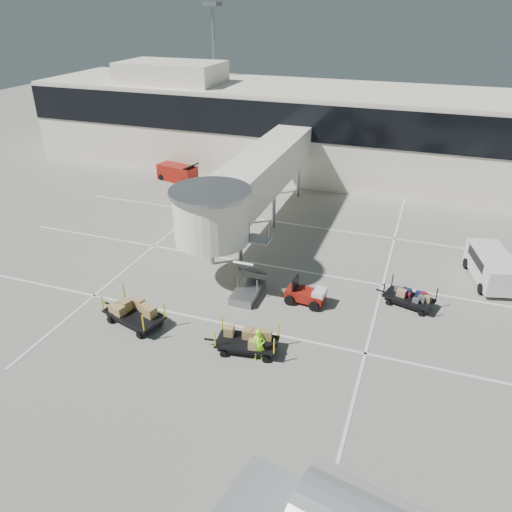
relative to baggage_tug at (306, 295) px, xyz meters
The scene contains 11 objects.
ground 5.90m from the baggage_tug, 110.35° to the right, with size 140.00×140.00×0.00m, color gray.
lane_markings 4.72m from the baggage_tug, 125.35° to the left, with size 40.00×30.00×0.02m.
terminal 24.80m from the baggage_tug, 95.60° to the left, with size 64.00×12.11×15.20m.
jet_bridge 9.79m from the baggage_tug, 131.69° to the left, with size 5.70×20.40×6.03m.
baggage_tug is the anchor object (origin of this frame).
suitcase_cart 5.80m from the baggage_tug, 16.85° to the left, with size 3.43×2.07×1.32m.
box_cart_near 5.61m from the baggage_tug, 108.17° to the right, with size 3.83×1.94×1.47m.
box_cart_far 9.70m from the baggage_tug, 148.40° to the right, with size 4.16×2.52×1.60m.
ground_worker 5.85m from the baggage_tug, 98.81° to the right, with size 0.65×0.43×1.78m, color #96FF1A.
minivan 11.91m from the baggage_tug, 32.29° to the left, with size 3.06×5.11×1.81m.
belt_loader 23.78m from the baggage_tug, 135.56° to the left, with size 4.31×2.37×1.97m.
Camera 1 is at (7.49, -18.41, 15.89)m, focal length 35.00 mm.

